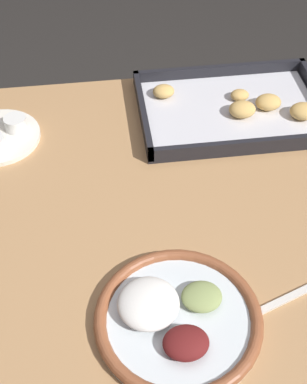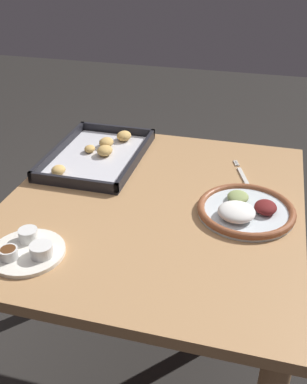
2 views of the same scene
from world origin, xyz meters
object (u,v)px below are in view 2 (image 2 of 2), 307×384
at_px(fork, 244,179).
at_px(baking_tray, 99,154).
at_px(saucer_plate, 28,249).
at_px(dinner_plate, 245,210).

xyz_separation_m(fork, baking_tray, (0.03, 0.48, 0.01)).
bearing_deg(fork, baking_tray, 67.22).
relative_size(fork, saucer_plate, 1.21).
distance_m(fork, saucer_plate, 0.67).
xyz_separation_m(dinner_plate, baking_tray, (0.22, 0.50, -0.00)).
bearing_deg(saucer_plate, baking_tray, 2.60).
height_order(fork, baking_tray, baking_tray).
height_order(dinner_plate, baking_tray, dinner_plate).
bearing_deg(fork, saucer_plate, 117.57).
height_order(fork, saucer_plate, saucer_plate).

